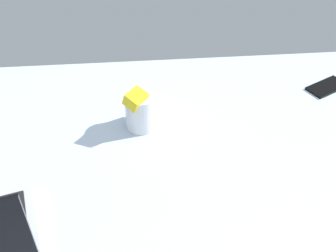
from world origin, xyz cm
name	(u,v)px	position (x,y,z in cm)	size (l,w,h in cm)	color
bed_mattress	(208,231)	(0.00, 0.00, 9.00)	(180.00, 140.00, 18.00)	silver
snack_cup	(140,110)	(15.54, -32.54, 24.09)	(9.62, 11.91, 13.97)	silver
cell_phone	(327,87)	(-47.60, -46.89, 18.40)	(6.80, 14.00, 0.80)	black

